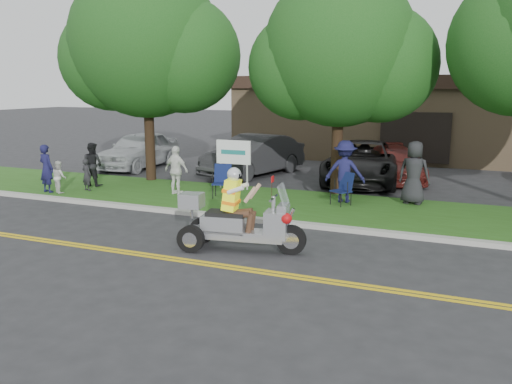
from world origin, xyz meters
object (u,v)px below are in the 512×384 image
at_px(spectator_adult_left, 46,168).
at_px(parked_car_far_left, 139,150).
at_px(lawn_chair_b, 222,179).
at_px(spectator_adult_right, 176,170).
at_px(parked_car_left, 254,155).
at_px(parked_car_right, 394,164).
at_px(parked_car_mid, 363,162).
at_px(trike_scooter, 236,222).
at_px(spectator_adult_mid, 93,164).
at_px(lawn_chair_a, 344,186).

distance_m(spectator_adult_left, parked_car_far_left, 6.23).
relative_size(lawn_chair_b, spectator_adult_right, 0.66).
bearing_deg(spectator_adult_right, parked_car_left, -86.23).
bearing_deg(parked_car_right, parked_car_left, 170.54).
relative_size(spectator_adult_left, parked_car_left, 0.32).
bearing_deg(lawn_chair_b, parked_car_mid, 38.94).
distance_m(trike_scooter, spectator_adult_mid, 8.90).
distance_m(parked_car_far_left, parked_car_left, 5.41).
xyz_separation_m(parked_car_far_left, parked_car_mid, (9.78, 0.16, -0.02)).
height_order(spectator_adult_right, parked_car_far_left, spectator_adult_right).
xyz_separation_m(lawn_chair_a, parked_car_left, (-4.75, 4.33, 0.16)).
relative_size(trike_scooter, parked_car_far_left, 0.61).
bearing_deg(parked_car_mid, trike_scooter, -101.26).
bearing_deg(lawn_chair_b, spectator_adult_left, -179.66).
bearing_deg(spectator_adult_left, spectator_adult_right, -151.17).
xyz_separation_m(parked_car_far_left, parked_car_left, (5.40, 0.12, 0.01)).
distance_m(lawn_chair_a, lawn_chair_b, 3.81).
relative_size(lawn_chair_b, spectator_adult_mid, 0.68).
bearing_deg(lawn_chair_a, parked_car_right, 115.17).
bearing_deg(spectator_adult_left, parked_car_right, -133.53).
relative_size(spectator_adult_right, parked_car_left, 0.32).
bearing_deg(parked_car_mid, parked_car_right, 40.10).
height_order(parked_car_far_left, parked_car_right, parked_car_far_left).
bearing_deg(parked_car_right, spectator_adult_left, -164.42).
distance_m(parked_car_far_left, parked_car_mid, 9.78).
bearing_deg(parked_car_left, parked_car_far_left, -164.23).
xyz_separation_m(lawn_chair_b, spectator_adult_mid, (-5.00, -0.07, 0.18)).
relative_size(parked_car_left, parked_car_right, 1.12).
bearing_deg(lawn_chair_a, spectator_adult_left, -136.72).
relative_size(spectator_adult_mid, spectator_adult_right, 0.97).
relative_size(lawn_chair_b, parked_car_far_left, 0.22).
bearing_deg(spectator_adult_left, parked_car_far_left, -73.08).
xyz_separation_m(lawn_chair_a, spectator_adult_left, (-9.42, -1.97, 0.25)).
bearing_deg(spectator_adult_mid, trike_scooter, 150.74).
distance_m(trike_scooter, parked_car_mid, 9.41).
bearing_deg(parked_car_far_left, parked_car_mid, -1.42).
relative_size(lawn_chair_a, parked_car_mid, 0.17).
bearing_deg(lawn_chair_b, spectator_adult_mid, 165.44).
relative_size(lawn_chair_a, parked_car_far_left, 0.21).
bearing_deg(parked_car_right, lawn_chair_a, -117.07).
height_order(trike_scooter, parked_car_far_left, trike_scooter).
bearing_deg(spectator_adult_left, spectator_adult_mid, -102.40).
bearing_deg(lawn_chair_b, parked_car_far_left, 128.73).
relative_size(spectator_adult_left, spectator_adult_right, 1.01).
height_order(lawn_chair_b, parked_car_far_left, parked_car_far_left).
bearing_deg(parked_car_mid, spectator_adult_mid, -156.72).
height_order(spectator_adult_left, parked_car_mid, spectator_adult_left).
bearing_deg(spectator_adult_right, parked_car_right, -124.19).
relative_size(trike_scooter, spectator_adult_left, 1.79).
bearing_deg(spectator_adult_right, lawn_chair_b, -162.15).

